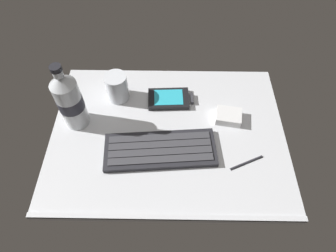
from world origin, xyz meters
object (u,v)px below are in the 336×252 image
object	(u,v)px
stylus_pen	(247,162)
keyboard	(160,150)
handheld_device	(171,99)
water_bottle	(70,100)
juice_cup	(117,88)
charger_block	(229,116)

from	to	relation	value
stylus_pen	keyboard	bearing A→B (deg)	147.86
stylus_pen	handheld_device	bearing A→B (deg)	109.40
water_bottle	handheld_device	bearing A→B (deg)	17.20
handheld_device	juice_cup	bearing A→B (deg)	175.84
juice_cup	water_bottle	world-z (taller)	water_bottle
charger_block	handheld_device	bearing A→B (deg)	157.82
handheld_device	water_bottle	xyz separation A→B (cm)	(-26.09, -8.07, 8.28)
juice_cup	stylus_pen	bearing A→B (deg)	-31.80
charger_block	water_bottle	bearing A→B (deg)	-178.08
keyboard	stylus_pen	size ratio (longest dim) A/B	3.13
keyboard	handheld_device	xyz separation A→B (cm)	(2.62, 17.54, -0.08)
handheld_device	water_bottle	size ratio (longest dim) A/B	0.63
handheld_device	juice_cup	world-z (taller)	juice_cup
keyboard	charger_block	world-z (taller)	charger_block
juice_cup	handheld_device	bearing A→B (deg)	-4.16
handheld_device	water_bottle	world-z (taller)	water_bottle
water_bottle	stylus_pen	xyz separation A→B (cm)	(45.70, -12.62, -8.66)
juice_cup	charger_block	distance (cm)	32.97
keyboard	stylus_pen	distance (cm)	22.46
keyboard	water_bottle	size ratio (longest dim) A/B	1.43
handheld_device	charger_block	world-z (taller)	charger_block
charger_block	stylus_pen	bearing A→B (deg)	-76.84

